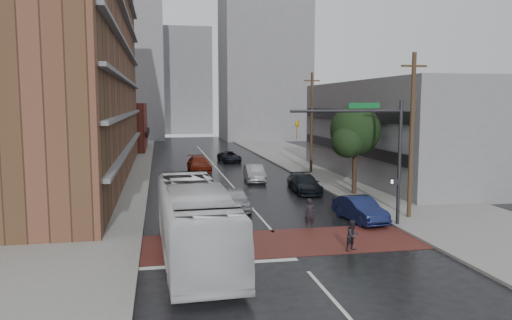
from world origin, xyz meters
TOP-DOWN VIEW (x-y plane):
  - ground at (0.00, 0.00)m, footprint 160.00×160.00m
  - crosswalk at (0.00, 0.50)m, footprint 14.00×5.00m
  - sidewalk_west at (-11.50, 25.00)m, footprint 9.00×90.00m
  - sidewalk_east at (11.50, 25.00)m, footprint 9.00×90.00m
  - apartment_block at (-14.00, 24.00)m, footprint 10.00×44.00m
  - storefront_west at (-12.00, 54.00)m, footprint 8.00×16.00m
  - building_east at (16.50, 20.00)m, footprint 11.00×26.00m
  - distant_tower_west at (-14.00, 78.00)m, footprint 18.00×16.00m
  - distant_tower_east at (14.00, 72.00)m, footprint 16.00×14.00m
  - distant_tower_center at (0.00, 95.00)m, footprint 12.00×10.00m
  - street_tree at (8.52, 12.03)m, footprint 4.20×4.10m
  - signal_mast at (5.85, 2.50)m, footprint 6.50×0.30m
  - utility_pole_near at (8.80, 4.00)m, footprint 1.60×0.26m
  - utility_pole_far at (8.80, 24.00)m, footprint 1.60×0.26m
  - transit_bus at (-4.52, -1.14)m, footprint 3.28×12.29m
  - pedestrian_a at (2.21, 3.00)m, footprint 0.68×0.51m
  - pedestrian_b at (2.97, -1.50)m, footprint 0.88×0.80m
  - car_travel_a at (-1.16, 8.57)m, footprint 1.71×4.18m
  - car_travel_b at (2.28, 19.98)m, footprint 1.91×4.71m
  - car_travel_c at (-2.07, 27.77)m, footprint 2.43×5.38m
  - suv_travel at (2.13, 35.24)m, footprint 2.64×4.79m
  - car_parked_near at (5.63, 4.00)m, footprint 2.09×4.62m
  - car_parked_mid at (5.20, 13.83)m, footprint 2.25×4.91m
  - car_parked_far at (5.35, 16.00)m, footprint 1.70×3.98m

SIDE VIEW (x-z plane):
  - ground at x=0.00m, z-range 0.00..0.00m
  - crosswalk at x=0.00m, z-range 0.00..0.02m
  - sidewalk_west at x=-11.50m, z-range 0.00..0.15m
  - sidewalk_east at x=11.50m, z-range 0.00..0.15m
  - suv_travel at x=2.13m, z-range 0.00..1.27m
  - car_parked_far at x=5.35m, z-range 0.00..1.34m
  - car_parked_mid at x=5.20m, z-range 0.00..1.39m
  - car_travel_a at x=-1.16m, z-range 0.00..1.42m
  - car_parked_near at x=5.63m, z-range 0.00..1.47m
  - pedestrian_b at x=2.97m, z-range 0.00..1.49m
  - car_travel_b at x=2.28m, z-range 0.00..1.52m
  - car_travel_c at x=-2.07m, z-range 0.00..1.53m
  - pedestrian_a at x=2.21m, z-range 0.00..1.70m
  - transit_bus at x=-4.52m, z-range 0.00..3.40m
  - storefront_west at x=-12.00m, z-range 0.00..7.00m
  - building_east at x=16.50m, z-range 0.00..9.00m
  - signal_mast at x=5.85m, z-range 1.13..8.33m
  - street_tree at x=8.52m, z-range 1.28..8.18m
  - utility_pole_near at x=8.80m, z-range 0.14..10.14m
  - utility_pole_far at x=8.80m, z-range 0.14..10.14m
  - distant_tower_center at x=0.00m, z-range 0.00..24.00m
  - apartment_block at x=-14.00m, z-range 0.00..28.00m
  - distant_tower_west at x=-14.00m, z-range 0.00..32.00m
  - distant_tower_east at x=14.00m, z-range 0.00..36.00m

